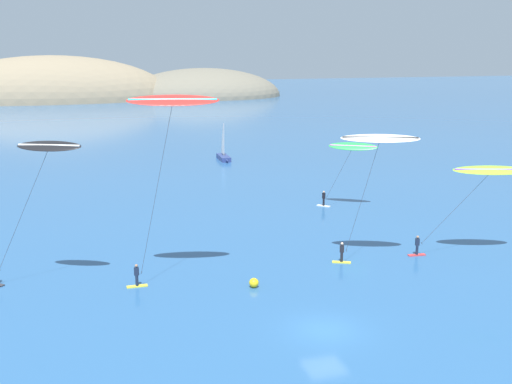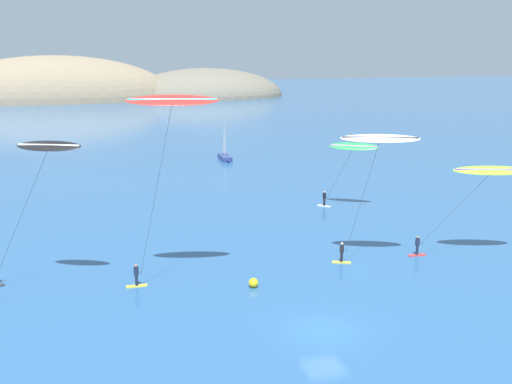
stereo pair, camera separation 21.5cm
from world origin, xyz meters
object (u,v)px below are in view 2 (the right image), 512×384
kitesurfer_green (351,152)px  kitesurfer_red (170,113)px  kitesurfer_lime (487,175)px  marker_buoy (253,283)px  sailboat_near (225,156)px  kitesurfer_black (43,161)px  kitesurfer_white (378,146)px

kitesurfer_green → kitesurfer_red: bearing=-141.5°
kitesurfer_lime → marker_buoy: size_ratio=13.38×
sailboat_near → kitesurfer_black: bearing=-117.5°
kitesurfer_red → kitesurfer_green: (22.02, 17.54, -6.46)m
kitesurfer_black → kitesurfer_white: bearing=-4.8°
sailboat_near → marker_buoy: sailboat_near is taller
kitesurfer_green → kitesurfer_white: 18.65m
kitesurfer_red → kitesurfer_lime: bearing=-1.6°
kitesurfer_red → kitesurfer_green: size_ratio=1.94×
kitesurfer_black → kitesurfer_green: size_ratio=1.50×
kitesurfer_lime → kitesurfer_red: bearing=178.4°
kitesurfer_black → sailboat_near: bearing=62.5°
kitesurfer_white → marker_buoy: size_ratio=14.94×
kitesurfer_green → marker_buoy: kitesurfer_green is taller
kitesurfer_lime → kitesurfer_black: bearing=175.0°
kitesurfer_red → kitesurfer_black: size_ratio=1.29×
sailboat_near → kitesurfer_green: (5.50, -32.87, 5.50)m
kitesurfer_lime → kitesurfer_green: (-3.52, 18.23, -0.72)m
kitesurfer_black → kitesurfer_lime: bearing=-5.0°
kitesurfer_red → marker_buoy: kitesurfer_red is taller
kitesurfer_black → kitesurfer_green: (30.60, 15.27, -3.17)m
kitesurfer_red → marker_buoy: size_ratio=19.79×
kitesurfer_lime → marker_buoy: kitesurfer_lime is taller
kitesurfer_red → kitesurfer_white: (16.04, 0.20, -3.07)m
kitesurfer_black → marker_buoy: 17.13m
kitesurfer_black → marker_buoy: kitesurfer_black is taller
sailboat_near → kitesurfer_white: bearing=-90.6°
sailboat_near → kitesurfer_green: bearing=-80.5°
kitesurfer_red → marker_buoy: bearing=-20.4°
kitesurfer_black → kitesurfer_lime: (34.13, -2.96, -2.45)m
sailboat_near → marker_buoy: 53.59m
kitesurfer_red → sailboat_near: bearing=71.8°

